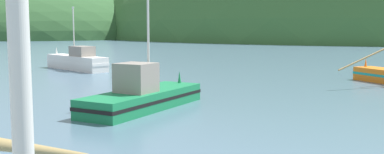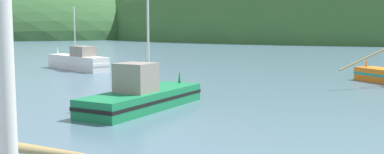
% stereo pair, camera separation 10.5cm
% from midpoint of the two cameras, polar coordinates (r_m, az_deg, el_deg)
% --- Properties ---
extents(hill_mid_right, '(146.05, 116.84, 36.27)m').
position_cam_midpoint_polar(hill_mid_right, '(274.49, -4.84, 5.46)').
color(hill_mid_right, '#386633').
rests_on(hill_mid_right, ground).
extents(hill_mid_left, '(218.89, 175.11, 88.03)m').
position_cam_midpoint_polar(hill_mid_left, '(191.15, 21.22, 4.66)').
color(hill_mid_left, '#386633').
rests_on(hill_mid_left, ground).
extents(hill_far_center, '(117.80, 94.24, 42.60)m').
position_cam_midpoint_polar(hill_far_center, '(190.36, -20.80, 4.67)').
color(hill_far_center, '#2D562D').
rests_on(hill_far_center, ground).
extents(fishing_boat_white, '(8.78, 5.93, 6.21)m').
position_cam_midpoint_polar(fishing_boat_white, '(46.46, -14.02, 1.94)').
color(fishing_boat_white, white).
rests_on(fishing_boat_white, ground).
extents(fishing_boat_green, '(3.94, 8.53, 6.13)m').
position_cam_midpoint_polar(fishing_boat_green, '(23.83, -6.13, -2.36)').
color(fishing_boat_green, '#197A47').
rests_on(fishing_boat_green, ground).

